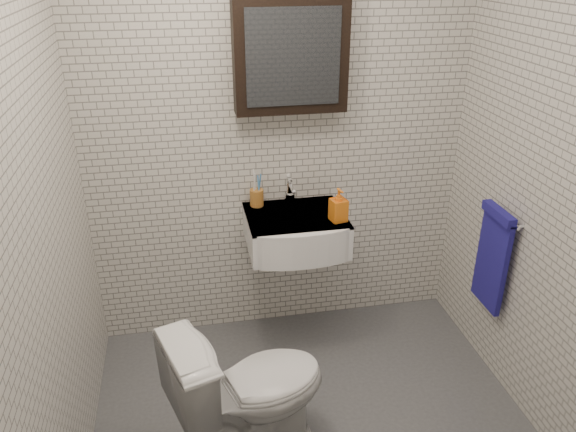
# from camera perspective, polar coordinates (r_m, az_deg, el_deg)

# --- Properties ---
(ground) EXTENTS (2.20, 2.00, 0.01)m
(ground) POSITION_cam_1_polar(r_m,az_deg,el_deg) (3.03, 2.85, -21.04)
(ground) COLOR #4D5055
(ground) RESTS_ON ground
(room_shell) EXTENTS (2.22, 2.02, 2.51)m
(room_shell) POSITION_cam_1_polar(r_m,az_deg,el_deg) (2.21, 3.67, 5.97)
(room_shell) COLOR silver
(room_shell) RESTS_ON ground
(washbasin) EXTENTS (0.55, 0.50, 0.20)m
(washbasin) POSITION_cam_1_polar(r_m,az_deg,el_deg) (3.16, 0.91, -1.71)
(washbasin) COLOR white
(washbasin) RESTS_ON room_shell
(faucet) EXTENTS (0.06, 0.20, 0.15)m
(faucet) POSITION_cam_1_polar(r_m,az_deg,el_deg) (3.26, 0.22, 2.37)
(faucet) COLOR silver
(faucet) RESTS_ON washbasin
(mirror_cabinet) EXTENTS (0.60, 0.15, 0.60)m
(mirror_cabinet) POSITION_cam_1_polar(r_m,az_deg,el_deg) (3.04, 0.26, 16.02)
(mirror_cabinet) COLOR black
(mirror_cabinet) RESTS_ON room_shell
(towel_rail) EXTENTS (0.09, 0.30, 0.58)m
(towel_rail) POSITION_cam_1_polar(r_m,az_deg,el_deg) (3.20, 20.12, -3.66)
(towel_rail) COLOR silver
(towel_rail) RESTS_ON room_shell
(toothbrush_cup) EXTENTS (0.09, 0.09, 0.22)m
(toothbrush_cup) POSITION_cam_1_polar(r_m,az_deg,el_deg) (3.25, -3.20, 1.96)
(toothbrush_cup) COLOR #A86B2A
(toothbrush_cup) RESTS_ON washbasin
(soap_bottle) EXTENTS (0.10, 0.10, 0.19)m
(soap_bottle) POSITION_cam_1_polar(r_m,az_deg,el_deg) (3.06, 5.16, 1.13)
(soap_bottle) COLOR orange
(soap_bottle) RESTS_ON washbasin
(toilet) EXTENTS (0.82, 0.62, 0.74)m
(toilet) POSITION_cam_1_polar(r_m,az_deg,el_deg) (2.70, -3.92, -17.26)
(toilet) COLOR white
(toilet) RESTS_ON ground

